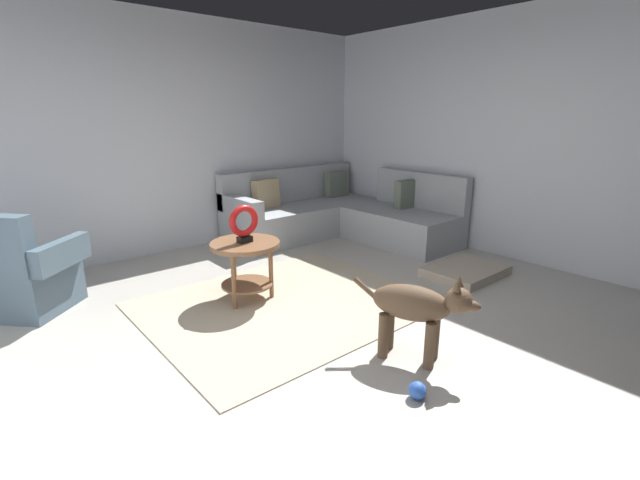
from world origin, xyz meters
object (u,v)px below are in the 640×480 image
sectional_couch (339,216)px  dog_bed_mat (465,271)px  dog_toy_ball (417,390)px  torus_sculpture (244,223)px  dog (417,308)px  side_table (246,256)px  armchair (22,276)px

sectional_couch → dog_bed_mat: sectional_couch is taller
sectional_couch → dog_toy_ball: bearing=-125.4°
torus_sculpture → dog: torus_sculpture is taller
side_table → torus_sculpture: torus_sculpture is taller
sectional_couch → torus_sculpture: size_ratio=6.90×
torus_sculpture → dog_bed_mat: 2.34m
dog_bed_mat → dog_toy_ball: dog_toy_ball is taller
sectional_couch → dog_bed_mat: 1.95m
armchair → dog_bed_mat: bearing=19.2°
sectional_couch → torus_sculpture: 2.33m
side_table → torus_sculpture: (-0.00, 0.00, 0.29)m
sectional_couch → dog: size_ratio=2.83×
torus_sculpture → sectional_couch: bearing=26.3°
side_table → dog_toy_ball: 1.90m
side_table → torus_sculpture: bearing=91.8°
armchair → sectional_couch: bearing=47.7°
side_table → dog_bed_mat: 2.27m
side_table → armchair: bearing=147.4°
armchair → dog_toy_ball: bearing=-14.3°
dog_bed_mat → sectional_couch: bearing=89.6°
side_table → dog: (0.35, -1.58, -0.04)m
armchair → torus_sculpture: (1.53, -0.98, 0.39)m
sectional_couch → side_table: size_ratio=3.75×
sectional_couch → dog_toy_ball: (-2.04, -2.88, -0.24)m
armchair → side_table: (1.53, -0.98, 0.09)m
sectional_couch → dog_toy_ball: sectional_couch is taller
sectional_couch → dog_bed_mat: bearing=-90.4°
torus_sculpture → dog_bed_mat: torus_sculpture is taller
sectional_couch → armchair: size_ratio=2.26×
side_table → dog: bearing=-77.7°
armchair → dog: size_ratio=1.25×
dog_bed_mat → dog: 1.85m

